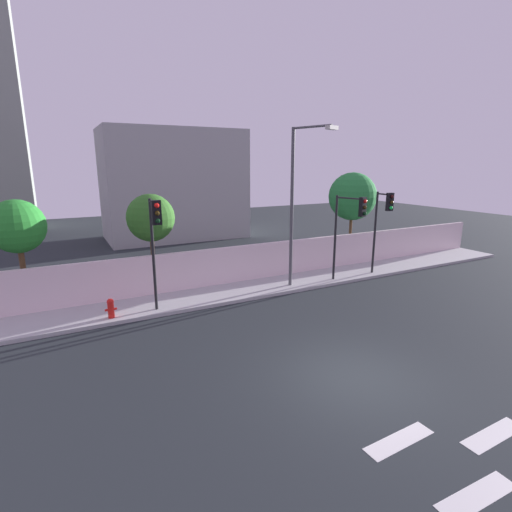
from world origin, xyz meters
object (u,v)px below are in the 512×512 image
at_px(street_lamp_curbside, 297,196).
at_px(roadside_tree_midleft, 151,218).
at_px(fire_hydrant, 111,307).
at_px(roadside_tree_midright, 352,197).
at_px(traffic_light_right, 155,232).
at_px(roadside_tree_leftmost, 17,227).
at_px(traffic_light_left, 350,220).
at_px(traffic_light_center, 383,215).

bearing_deg(street_lamp_curbside, roadside_tree_midleft, 151.59).
distance_m(fire_hydrant, roadside_tree_midright, 15.30).
bearing_deg(street_lamp_curbside, traffic_light_right, -176.63).
bearing_deg(roadside_tree_midright, roadside_tree_leftmost, 180.00).
distance_m(traffic_light_left, roadside_tree_leftmost, 14.46).
bearing_deg(roadside_tree_midleft, traffic_light_right, -100.26).
bearing_deg(traffic_light_center, traffic_light_right, 179.82).
height_order(traffic_light_left, roadside_tree_leftmost, roadside_tree_leftmost).
height_order(fire_hydrant, roadside_tree_midright, roadside_tree_midright).
relative_size(traffic_light_center, traffic_light_right, 0.97).
bearing_deg(fire_hydrant, street_lamp_curbside, 0.04).
relative_size(traffic_light_left, roadside_tree_midleft, 0.93).
bearing_deg(roadside_tree_midright, street_lamp_curbside, -152.34).
height_order(traffic_light_center, roadside_tree_leftmost, roadside_tree_leftmost).
height_order(traffic_light_right, roadside_tree_midright, roadside_tree_midright).
height_order(traffic_light_left, roadside_tree_midright, roadside_tree_midright).
relative_size(traffic_light_left, traffic_light_right, 0.95).
height_order(fire_hydrant, roadside_tree_midleft, roadside_tree_midleft).
xyz_separation_m(roadside_tree_leftmost, roadside_tree_midright, (17.47, 0.00, 0.54)).
xyz_separation_m(traffic_light_right, roadside_tree_midright, (12.79, 3.62, 0.56)).
distance_m(traffic_light_right, roadside_tree_midright, 13.30).
distance_m(traffic_light_right, street_lamp_curbside, 6.72).
height_order(roadside_tree_leftmost, roadside_tree_midleft, roadside_tree_midleft).
bearing_deg(roadside_tree_leftmost, fire_hydrant, -47.96).
height_order(traffic_light_left, street_lamp_curbside, street_lamp_curbside).
xyz_separation_m(traffic_light_center, traffic_light_right, (-11.67, 0.04, 0.09)).
height_order(traffic_light_center, roadside_tree_midright, roadside_tree_midright).
distance_m(fire_hydrant, roadside_tree_leftmost, 5.22).
bearing_deg(roadside_tree_leftmost, street_lamp_curbside, -15.93).
height_order(traffic_light_right, roadside_tree_leftmost, traffic_light_right).
distance_m(street_lamp_curbside, roadside_tree_midright, 6.98).
relative_size(traffic_light_right, roadside_tree_midright, 0.83).
bearing_deg(street_lamp_curbside, traffic_light_left, -15.70).
height_order(street_lamp_curbside, fire_hydrant, street_lamp_curbside).
height_order(traffic_light_right, roadside_tree_midleft, traffic_light_right).
bearing_deg(roadside_tree_midright, traffic_light_left, -131.98).
relative_size(street_lamp_curbside, roadside_tree_midright, 1.36).
bearing_deg(traffic_light_right, traffic_light_center, -0.18).
xyz_separation_m(traffic_light_left, street_lamp_curbside, (-2.60, 0.73, 1.20)).
bearing_deg(roadside_tree_midleft, street_lamp_curbside, -28.41).
bearing_deg(street_lamp_curbside, traffic_light_center, -4.85).
relative_size(roadside_tree_leftmost, roadside_tree_midright, 0.84).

